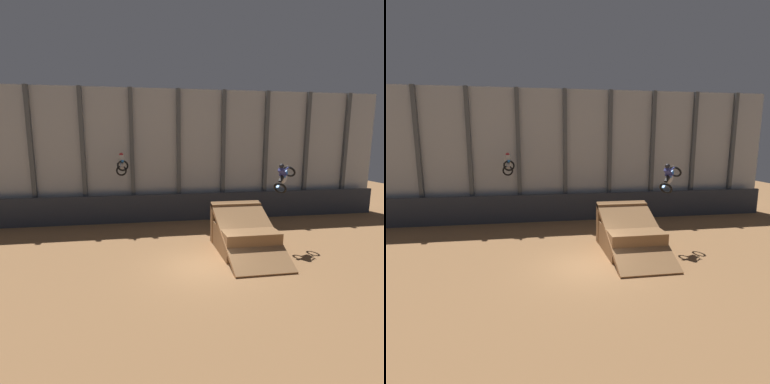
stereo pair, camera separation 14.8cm
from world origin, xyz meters
TOP-DOWN VIEW (x-y plane):
  - ground_plane at (0.00, 0.00)m, footprint 60.00×60.00m
  - arena_back_wall at (0.00, 9.18)m, footprint 32.00×0.40m
  - lower_barrier at (0.00, 8.39)m, footprint 31.36×0.20m
  - dirt_ramp at (2.67, 1.99)m, footprint 2.92×5.09m
  - rider_bike_left_air at (-4.01, 7.39)m, footprint 0.96×1.75m
  - rider_bike_right_air at (4.97, 2.17)m, footprint 1.73×1.64m

SIDE VIEW (x-z plane):
  - ground_plane at x=0.00m, z-range 0.00..0.00m
  - dirt_ramp at x=2.67m, z-range -0.40..2.07m
  - lower_barrier at x=0.00m, z-range 0.00..2.01m
  - rider_bike_right_air at x=4.97m, z-range 3.09..4.79m
  - rider_bike_left_air at x=-4.01m, z-range 3.46..5.10m
  - arena_back_wall at x=0.00m, z-range 0.00..9.54m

